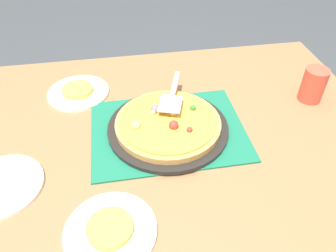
% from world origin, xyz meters
% --- Properties ---
extents(ground_plane, '(8.00, 8.00, 0.00)m').
position_xyz_m(ground_plane, '(0.00, 0.00, 0.00)').
color(ground_plane, '#3D4247').
extents(dining_table, '(1.40, 1.00, 0.75)m').
position_xyz_m(dining_table, '(0.00, 0.00, 0.64)').
color(dining_table, olive).
rests_on(dining_table, ground_plane).
extents(placemat, '(0.48, 0.36, 0.01)m').
position_xyz_m(placemat, '(0.00, 0.00, 0.75)').
color(placemat, '#196B4C').
rests_on(placemat, dining_table).
extents(pizza_pan, '(0.38, 0.38, 0.01)m').
position_xyz_m(pizza_pan, '(0.00, 0.00, 0.76)').
color(pizza_pan, black).
rests_on(pizza_pan, placemat).
extents(pizza, '(0.33, 0.33, 0.05)m').
position_xyz_m(pizza, '(-0.00, 0.00, 0.78)').
color(pizza, tan).
rests_on(pizza, pizza_pan).
extents(plate_near_left, '(0.22, 0.22, 0.01)m').
position_xyz_m(plate_near_left, '(-0.19, -0.33, 0.76)').
color(plate_near_left, white).
rests_on(plate_near_left, dining_table).
extents(plate_far_right, '(0.22, 0.22, 0.01)m').
position_xyz_m(plate_far_right, '(-0.29, 0.25, 0.76)').
color(plate_far_right, white).
rests_on(plate_far_right, dining_table).
extents(plate_side, '(0.22, 0.22, 0.01)m').
position_xyz_m(plate_side, '(-0.47, -0.15, 0.76)').
color(plate_side, white).
rests_on(plate_side, dining_table).
extents(served_slice_left, '(0.11, 0.11, 0.02)m').
position_xyz_m(served_slice_left, '(-0.19, -0.33, 0.77)').
color(served_slice_left, '#EAB747').
rests_on(served_slice_left, plate_near_left).
extents(served_slice_right, '(0.11, 0.11, 0.02)m').
position_xyz_m(served_slice_right, '(-0.29, 0.25, 0.77)').
color(served_slice_right, '#EAB747').
rests_on(served_slice_right, plate_far_right).
extents(cup_near, '(0.08, 0.08, 0.12)m').
position_xyz_m(cup_near, '(0.52, 0.08, 0.81)').
color(cup_near, '#E04C38').
rests_on(cup_near, dining_table).
extents(pizza_server, '(0.11, 0.23, 0.01)m').
position_xyz_m(pizza_server, '(0.03, 0.09, 0.82)').
color(pizza_server, silver).
rests_on(pizza_server, pizza).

